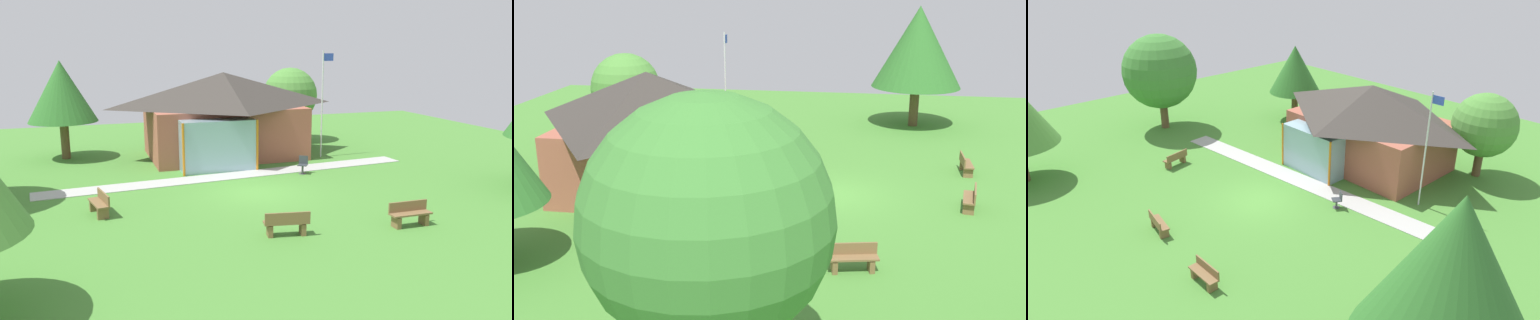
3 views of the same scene
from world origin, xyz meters
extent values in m
plane|color=#478433|center=(0.00, 0.00, 0.00)|extent=(44.00, 44.00, 0.00)
cube|color=#A35642|center=(0.67, 7.71, 1.41)|extent=(8.16, 5.57, 2.81)
pyramid|color=#38332D|center=(0.67, 7.71, 3.72)|extent=(9.16, 6.57, 1.83)
cube|color=#8CB2BF|center=(-0.55, 4.33, 1.26)|extent=(3.67, 1.20, 2.53)
cylinder|color=orange|center=(-2.39, 3.73, 1.26)|extent=(0.12, 0.12, 2.53)
cylinder|color=orange|center=(1.28, 3.73, 1.26)|extent=(0.12, 0.12, 2.53)
cube|color=#ADADA8|center=(0.00, 3.01, 0.01)|extent=(18.26, 2.89, 0.03)
cylinder|color=silver|center=(5.64, 5.57, 2.90)|extent=(0.08, 0.08, 5.81)
cube|color=blue|center=(5.94, 5.57, 5.46)|extent=(0.60, 0.02, 0.40)
cube|color=brown|center=(-6.47, -1.00, 0.45)|extent=(0.74, 1.56, 0.06)
cube|color=brown|center=(-6.35, -1.54, 0.20)|extent=(0.42, 0.24, 0.39)
cube|color=brown|center=(-6.58, -0.46, 0.20)|extent=(0.42, 0.24, 0.39)
cube|color=brown|center=(-6.28, -0.96, 0.66)|extent=(0.37, 1.48, 0.36)
cube|color=brown|center=(-0.74, -5.16, 0.45)|extent=(1.55, 0.68, 0.06)
cube|color=brown|center=(-1.29, -5.07, 0.20)|extent=(0.22, 0.42, 0.39)
cube|color=brown|center=(-0.20, -5.26, 0.20)|extent=(0.22, 0.42, 0.39)
cube|color=brown|center=(-0.78, -5.35, 0.66)|extent=(1.49, 0.31, 0.36)
cube|color=brown|center=(3.63, -5.71, 0.45)|extent=(1.50, 0.44, 0.06)
cube|color=brown|center=(4.18, -5.71, 0.20)|extent=(0.16, 0.40, 0.39)
cube|color=brown|center=(3.08, -5.71, 0.20)|extent=(0.16, 0.40, 0.39)
cube|color=brown|center=(3.63, -5.52, 0.66)|extent=(1.50, 0.06, 0.36)
cube|color=#33383D|center=(3.12, 2.32, 0.44)|extent=(0.61, 0.61, 0.04)
cube|color=#33383D|center=(3.23, 2.48, 0.66)|extent=(0.39, 0.28, 0.40)
cylinder|color=#4C4C51|center=(3.12, 2.32, 0.21)|extent=(0.10, 0.10, 0.42)
cylinder|color=#4C4C51|center=(3.12, 2.32, 0.01)|extent=(0.36, 0.36, 0.02)
cylinder|color=brown|center=(5.89, 10.76, 0.84)|extent=(0.45, 0.45, 1.68)
sphere|color=#4C8C38|center=(5.89, 10.76, 2.97)|extent=(3.45, 3.45, 3.45)
sphere|color=#3D7F33|center=(-12.47, 1.73, 3.96)|extent=(4.92, 4.92, 4.92)
cylinder|color=brown|center=(12.41, -3.98, 1.14)|extent=(0.53, 0.53, 2.28)
cone|color=#2D6B28|center=(12.41, -3.98, 4.53)|extent=(5.00, 5.00, 4.50)
camera|label=1|loc=(-6.89, -20.22, 6.13)|focal=36.73mm
camera|label=2|loc=(-22.86, -1.10, 8.43)|focal=42.62mm
camera|label=3|loc=(16.72, -13.38, 11.98)|focal=33.95mm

